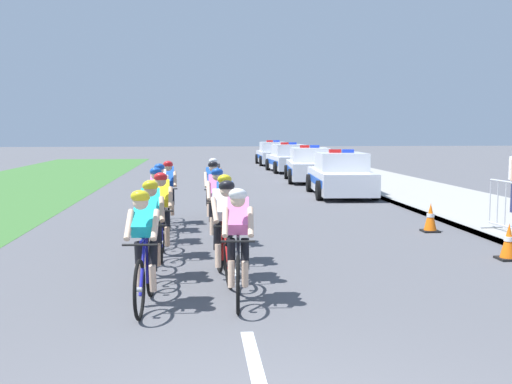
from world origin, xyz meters
The scene contains 21 objects.
sidewalk_slab centered at (7.32, 14.00, 0.06)m, with size 3.86×60.00×0.12m, color #A3A099.
kerb_edge centered at (5.47, 14.00, 0.07)m, with size 0.16×60.00×0.13m, color #9E9E99.
lane_markings_centre centered at (0.00, 10.15, 0.00)m, with size 0.14×25.60×0.01m.
cyclist_lead centered at (-1.20, 4.00, 0.79)m, with size 0.43×1.72×1.56m.
cyclist_second centered at (-0.02, 4.11, 0.79)m, with size 0.44×1.72×1.56m.
cyclist_third centered at (-1.23, 5.44, 0.79)m, with size 0.44×1.72×1.56m.
cyclist_fourth centered at (-0.15, 5.29, 0.79)m, with size 0.45×1.72×1.56m.
cyclist_fifth centered at (-1.16, 7.00, 0.79)m, with size 0.42×1.72×1.56m.
cyclist_sixth centered at (-0.08, 6.45, 0.79)m, with size 0.43×1.72×1.56m.
cyclist_seventh centered at (-1.33, 8.42, 0.79)m, with size 0.42×1.72×1.56m.
cyclist_eighth centered at (-0.17, 8.07, 0.79)m, with size 0.42×1.72×1.56m.
cyclist_ninth centered at (-1.36, 9.76, 0.79)m, with size 0.43×1.72×1.56m.
cyclist_tenth centered at (-0.18, 10.61, 0.79)m, with size 0.42×1.72×1.56m.
cyclist_eleventh centered at (-1.23, 10.87, 0.79)m, with size 0.43×1.72×1.56m.
cyclist_twelfth centered at (-0.10, 12.15, 0.79)m, with size 0.45×1.72×1.56m.
police_car_nearest centered at (4.34, 16.59, 0.68)m, with size 2.22×4.51×1.59m.
police_car_second centered at (4.34, 22.37, 0.68)m, with size 2.28×4.53×1.59m.
police_car_third centered at (4.34, 28.54, 0.68)m, with size 2.12×4.46×1.59m.
police_car_furthest centered at (4.34, 35.19, 0.68)m, with size 2.02×4.41×1.59m.
traffic_cone_near centered at (4.82, 6.25, 0.31)m, with size 0.36×0.36×0.64m.
traffic_cone_mid centered at (4.58, 9.16, 0.31)m, with size 0.36×0.36×0.64m.
Camera 1 is at (-0.53, -3.50, 2.24)m, focal length 42.08 mm.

